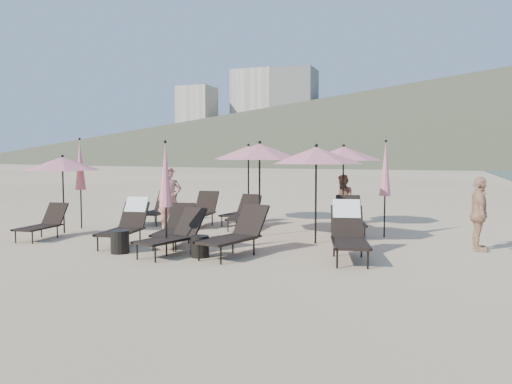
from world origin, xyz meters
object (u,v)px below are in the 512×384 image
at_px(umbrella_open_3, 248,153).
at_px(lounger_9, 245,214).
at_px(lounger_8, 241,211).
at_px(beachgoer_c, 479,214).
at_px(umbrella_closed_0, 166,176).
at_px(umbrella_closed_2, 80,165).
at_px(lounger_1, 127,223).
at_px(side_table_1, 200,246).
at_px(lounger_0, 43,223).
at_px(umbrella_open_4, 343,154).
at_px(lounger_2, 175,227).
at_px(beachgoer_b, 343,200).
at_px(umbrella_open_2, 316,155).
at_px(lounger_5, 349,232).
at_px(beachgoer_a, 170,199).
at_px(lounger_3, 174,234).
at_px(lounger_10, 350,218).
at_px(lounger_6, 159,209).
at_px(umbrella_open_0, 62,164).
at_px(umbrella_open_1, 260,152).
at_px(lounger_4, 235,233).
at_px(lounger_7, 200,210).
at_px(side_table_0, 120,242).
at_px(umbrella_closed_1, 385,170).

bearing_deg(umbrella_open_3, lounger_9, -72.00).
distance_m(lounger_8, beachgoer_c, 6.96).
xyz_separation_m(umbrella_closed_0, umbrella_closed_2, (-4.43, 2.65, 0.15)).
distance_m(lounger_1, side_table_1, 2.42).
relative_size(lounger_0, umbrella_open_4, 0.64).
distance_m(lounger_9, umbrella_closed_2, 4.98).
height_order(lounger_2, beachgoer_b, beachgoer_b).
relative_size(umbrella_open_2, side_table_1, 5.34).
xyz_separation_m(lounger_5, umbrella_open_3, (-4.10, 4.81, 1.67)).
relative_size(umbrella_open_2, beachgoer_a, 1.32).
relative_size(lounger_8, umbrella_open_4, 0.66).
height_order(lounger_3, beachgoer_a, beachgoer_a).
height_order(lounger_10, beachgoer_a, beachgoer_a).
bearing_deg(lounger_5, lounger_6, 137.92).
bearing_deg(lounger_6, lounger_3, -62.33).
bearing_deg(umbrella_open_0, lounger_8, 40.88).
relative_size(umbrella_open_1, beachgoer_c, 1.52).
height_order(lounger_2, umbrella_closed_2, umbrella_closed_2).
bearing_deg(lounger_2, beachgoer_a, 111.10).
height_order(umbrella_open_2, beachgoer_b, umbrella_open_2).
bearing_deg(umbrella_open_1, lounger_1, -137.07).
bearing_deg(lounger_8, umbrella_closed_2, -142.49).
height_order(lounger_4, lounger_6, lounger_4).
bearing_deg(lounger_7, beachgoer_b, 18.69).
height_order(umbrella_closed_2, beachgoer_c, umbrella_closed_2).
xyz_separation_m(lounger_3, umbrella_closed_2, (-4.52, 2.52, 1.39)).
bearing_deg(umbrella_open_1, side_table_0, -121.77).
bearing_deg(umbrella_open_3, umbrella_closed_0, -85.58).
distance_m(side_table_0, beachgoer_c, 7.89).
relative_size(lounger_5, lounger_10, 1.04).
bearing_deg(lounger_4, lounger_5, 28.36).
distance_m(lounger_3, umbrella_closed_1, 5.73).
xyz_separation_m(beachgoer_b, beachgoer_c, (3.64, -3.26, 0.05)).
xyz_separation_m(lounger_6, umbrella_open_4, (5.54, 1.33, 1.72)).
height_order(umbrella_closed_2, side_table_0, umbrella_closed_2).
bearing_deg(lounger_10, umbrella_open_3, 138.07).
xyz_separation_m(umbrella_closed_1, side_table_0, (-5.11, -4.20, -1.51)).
height_order(lounger_1, lounger_4, lounger_1).
relative_size(lounger_1, umbrella_open_1, 0.73).
height_order(lounger_8, umbrella_open_0, umbrella_open_0).
height_order(umbrella_closed_0, side_table_1, umbrella_closed_0).
relative_size(lounger_1, lounger_6, 1.04).
distance_m(umbrella_closed_0, beachgoer_a, 3.51).
height_order(lounger_3, umbrella_closed_1, umbrella_closed_1).
height_order(lounger_6, umbrella_open_2, umbrella_open_2).
distance_m(umbrella_open_0, umbrella_closed_2, 0.91).
height_order(lounger_3, lounger_10, lounger_10).
bearing_deg(umbrella_closed_2, lounger_1, -32.75).
distance_m(umbrella_open_0, umbrella_open_1, 5.39).
bearing_deg(side_table_1, lounger_0, 172.04).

